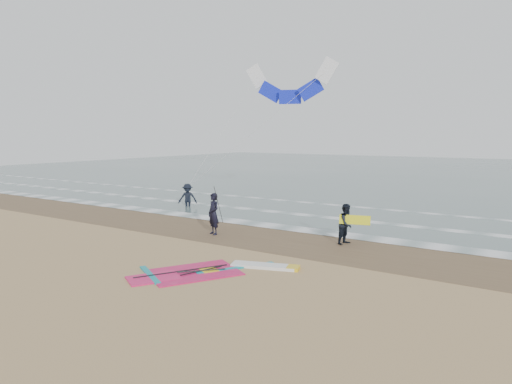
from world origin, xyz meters
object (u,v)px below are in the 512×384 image
Objects in this scene: person_standing at (214,214)px; surf_kite at (290,85)px; person_wading at (188,193)px; person_walking at (347,224)px; windsurf_rig at (213,271)px.

person_standing is 12.61m from surf_kite.
surf_kite reaches higher than person_wading.
person_walking is at bearing -48.75° from surf_kite.
person_standing is 1.05× the size of person_wading.
surf_kite reaches higher than person_standing.
windsurf_rig is at bearing -28.67° from person_standing.
person_standing reaches higher than windsurf_rig.
windsurf_rig is 6.78m from person_walking.
person_wading is 9.78m from surf_kite.
person_standing is at bearing 128.18° from windsurf_rig.
surf_kite reaches higher than windsurf_rig.
surf_kite is at bearing 54.97° from person_walking.
windsurf_rig is at bearing -70.39° from surf_kite.
person_walking is at bearing 69.98° from windsurf_rig.
person_wading is at bearing 162.74° from person_standing.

